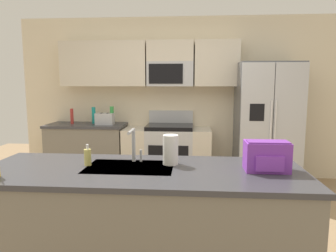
{
  "coord_description": "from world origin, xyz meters",
  "views": [
    {
      "loc": [
        0.24,
        -2.99,
        1.56
      ],
      "look_at": [
        -0.04,
        0.6,
        1.05
      ],
      "focal_mm": 33.12,
      "sensor_mm": 36.0,
      "label": 1
    }
  ],
  "objects_px": {
    "refrigerator": "(267,125)",
    "bottle_teal": "(94,115)",
    "bottle_green": "(112,115)",
    "sink_faucet": "(134,142)",
    "backpack": "(267,155)",
    "range_oven": "(167,153)",
    "pepper_mill": "(72,116)",
    "paper_towel_roll": "(171,150)",
    "toaster": "(105,119)",
    "soap_dispenser": "(88,157)"
  },
  "relations": [
    {
      "from": "soap_dispenser",
      "to": "paper_towel_roll",
      "type": "relative_size",
      "value": 0.71
    },
    {
      "from": "bottle_green",
      "to": "soap_dispenser",
      "type": "relative_size",
      "value": 1.67
    },
    {
      "from": "refrigerator",
      "to": "backpack",
      "type": "distance_m",
      "value": 2.48
    },
    {
      "from": "pepper_mill",
      "to": "bottle_green",
      "type": "xyz_separation_m",
      "value": [
        0.65,
        0.01,
        0.02
      ]
    },
    {
      "from": "toaster",
      "to": "bottle_teal",
      "type": "distance_m",
      "value": 0.24
    },
    {
      "from": "bottle_teal",
      "to": "paper_towel_roll",
      "type": "bearing_deg",
      "value": -59.67
    },
    {
      "from": "pepper_mill",
      "to": "sink_faucet",
      "type": "distance_m",
      "value": 2.73
    },
    {
      "from": "refrigerator",
      "to": "toaster",
      "type": "distance_m",
      "value": 2.49
    },
    {
      "from": "paper_towel_roll",
      "to": "backpack",
      "type": "bearing_deg",
      "value": -10.12
    },
    {
      "from": "range_oven",
      "to": "pepper_mill",
      "type": "distance_m",
      "value": 1.64
    },
    {
      "from": "refrigerator",
      "to": "toaster",
      "type": "xyz_separation_m",
      "value": [
        -2.49,
        0.02,
        0.07
      ]
    },
    {
      "from": "refrigerator",
      "to": "soap_dispenser",
      "type": "relative_size",
      "value": 10.88
    },
    {
      "from": "toaster",
      "to": "bottle_green",
      "type": "bearing_deg",
      "value": 28.62
    },
    {
      "from": "bottle_green",
      "to": "sink_faucet",
      "type": "relative_size",
      "value": 1.0
    },
    {
      "from": "bottle_green",
      "to": "soap_dispenser",
      "type": "height_order",
      "value": "bottle_green"
    },
    {
      "from": "refrigerator",
      "to": "paper_towel_roll",
      "type": "relative_size",
      "value": 7.71
    },
    {
      "from": "pepper_mill",
      "to": "bottle_teal",
      "type": "bearing_deg",
      "value": 9.93
    },
    {
      "from": "bottle_green",
      "to": "backpack",
      "type": "distance_m",
      "value": 3.09
    },
    {
      "from": "toaster",
      "to": "soap_dispenser",
      "type": "bearing_deg",
      "value": -77.16
    },
    {
      "from": "pepper_mill",
      "to": "bottle_teal",
      "type": "distance_m",
      "value": 0.34
    },
    {
      "from": "refrigerator",
      "to": "toaster",
      "type": "height_order",
      "value": "refrigerator"
    },
    {
      "from": "bottle_green",
      "to": "sink_faucet",
      "type": "distance_m",
      "value": 2.45
    },
    {
      "from": "refrigerator",
      "to": "soap_dispenser",
      "type": "bearing_deg",
      "value": -129.4
    },
    {
      "from": "refrigerator",
      "to": "paper_towel_roll",
      "type": "bearing_deg",
      "value": -119.41
    },
    {
      "from": "pepper_mill",
      "to": "bottle_green",
      "type": "height_order",
      "value": "bottle_green"
    },
    {
      "from": "pepper_mill",
      "to": "sink_faucet",
      "type": "height_order",
      "value": "sink_faucet"
    },
    {
      "from": "backpack",
      "to": "paper_towel_roll",
      "type": "bearing_deg",
      "value": 169.88
    },
    {
      "from": "refrigerator",
      "to": "bottle_teal",
      "type": "xyz_separation_m",
      "value": [
        -2.7,
        0.13,
        0.11
      ]
    },
    {
      "from": "refrigerator",
      "to": "bottle_teal",
      "type": "relative_size",
      "value": 6.97
    },
    {
      "from": "soap_dispenser",
      "to": "paper_towel_roll",
      "type": "bearing_deg",
      "value": 7.17
    },
    {
      "from": "backpack",
      "to": "soap_dispenser",
      "type": "bearing_deg",
      "value": 178.04
    },
    {
      "from": "backpack",
      "to": "refrigerator",
      "type": "bearing_deg",
      "value": 76.96
    },
    {
      "from": "range_oven",
      "to": "toaster",
      "type": "bearing_deg",
      "value": -176.95
    },
    {
      "from": "bottle_green",
      "to": "refrigerator",
      "type": "bearing_deg",
      "value": -1.8
    },
    {
      "from": "pepper_mill",
      "to": "range_oven",
      "type": "bearing_deg",
      "value": 0.09
    },
    {
      "from": "soap_dispenser",
      "to": "refrigerator",
      "type": "bearing_deg",
      "value": 50.6
    },
    {
      "from": "range_oven",
      "to": "toaster",
      "type": "distance_m",
      "value": 1.13
    },
    {
      "from": "bottle_green",
      "to": "pepper_mill",
      "type": "bearing_deg",
      "value": -179.52
    },
    {
      "from": "soap_dispenser",
      "to": "backpack",
      "type": "height_order",
      "value": "backpack"
    },
    {
      "from": "pepper_mill",
      "to": "paper_towel_roll",
      "type": "bearing_deg",
      "value": -53.36
    },
    {
      "from": "toaster",
      "to": "bottle_teal",
      "type": "bearing_deg",
      "value": 152.65
    },
    {
      "from": "range_oven",
      "to": "paper_towel_roll",
      "type": "height_order",
      "value": "paper_towel_roll"
    },
    {
      "from": "backpack",
      "to": "pepper_mill",
      "type": "bearing_deg",
      "value": 134.94
    },
    {
      "from": "paper_towel_roll",
      "to": "backpack",
      "type": "xyz_separation_m",
      "value": [
        0.73,
        -0.13,
        -0.0
      ]
    },
    {
      "from": "pepper_mill",
      "to": "bottle_green",
      "type": "bearing_deg",
      "value": 0.48
    },
    {
      "from": "toaster",
      "to": "refrigerator",
      "type": "bearing_deg",
      "value": -0.45
    },
    {
      "from": "bottle_green",
      "to": "backpack",
      "type": "height_order",
      "value": "bottle_green"
    },
    {
      "from": "refrigerator",
      "to": "toaster",
      "type": "bearing_deg",
      "value": 179.55
    },
    {
      "from": "range_oven",
      "to": "pepper_mill",
      "type": "xyz_separation_m",
      "value": [
        -1.54,
        -0.0,
        0.58
      ]
    },
    {
      "from": "backpack",
      "to": "bottle_teal",
      "type": "bearing_deg",
      "value": 130.08
    }
  ]
}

